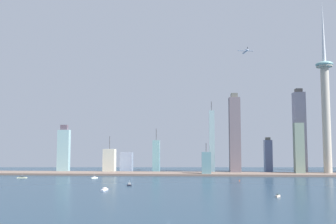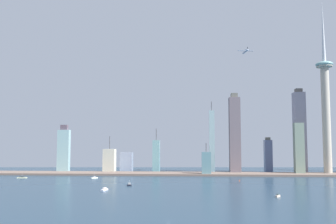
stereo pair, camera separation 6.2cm
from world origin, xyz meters
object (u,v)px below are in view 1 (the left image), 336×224
skyscraper_11 (300,132)px  airplane (245,51)px  skyscraper_5 (64,150)px  skyscraper_8 (212,141)px  channel_buoy_0 (239,180)px  boat_1 (94,178)px  observation_tower (325,99)px  skyscraper_1 (299,149)px  boat_2 (129,185)px  skyscraper_2 (109,161)px  skyscraper_9 (206,164)px  skyscraper_3 (127,162)px  skyscraper_10 (235,135)px  boat_4 (104,189)px  boat_5 (278,196)px  skyscraper_6 (156,156)px  skyscraper_0 (268,156)px  boat_3 (22,177)px

skyscraper_11 → airplane: airplane is taller
skyscraper_5 → skyscraper_8: 326.12m
skyscraper_8 → airplane: size_ratio=4.52×
skyscraper_8 → channel_buoy_0: (34.08, -212.77, -67.09)m
boat_1 → airplane: (292.59, 135.73, 260.70)m
observation_tower → skyscraper_1: bearing=-175.0°
skyscraper_5 → boat_2: (186.29, -246.59, -46.54)m
skyscraper_2 → skyscraper_8: skyscraper_8 is taller
skyscraper_2 → skyscraper_11: size_ratio=0.44×
skyscraper_2 → skyscraper_9: bearing=-14.8°
skyscraper_9 → boat_2: size_ratio=7.29×
skyscraper_3 → skyscraper_9: (173.78, -84.10, 1.42)m
skyscraper_3 → skyscraper_10: (235.63, -34.13, 59.91)m
boat_4 → boat_5: bearing=91.2°
skyscraper_6 → channel_buoy_0: size_ratio=32.84×
skyscraper_2 → skyscraper_5: skyscraper_5 is taller
observation_tower → boat_4: size_ratio=24.25×
skyscraper_1 → boat_5: size_ratio=13.37×
boat_4 → boat_1: bearing=-147.2°
skyscraper_0 → skyscraper_6: size_ratio=0.79×
skyscraper_8 → boat_3: 400.24m
boat_4 → skyscraper_9: bearing=164.1°
skyscraper_1 → skyscraper_10: bearing=168.9°
skyscraper_10 → skyscraper_5: bearing=179.6°
skyscraper_3 → skyscraper_10: bearing=-8.2°
skyscraper_10 → boat_1: size_ratio=12.97×
skyscraper_9 → skyscraper_6: bearing=140.9°
boat_4 → channel_buoy_0: bearing=139.2°
boat_4 → boat_3: bearing=-118.0°
skyscraper_10 → boat_5: size_ratio=21.69×
skyscraper_11 → boat_4: bearing=-137.3°
skyscraper_6 → boat_1: skyscraper_6 is taller
skyscraper_3 → skyscraper_5: bearing=-166.5°
skyscraper_8 → airplane: airplane is taller
skyscraper_3 → skyscraper_6: 67.62m
skyscraper_1 → channel_buoy_0: size_ratio=35.64×
skyscraper_3 → skyscraper_5: 138.49m
skyscraper_11 → boat_4: skyscraper_11 is taller
boat_5 → boat_2: bearing=-80.8°
skyscraper_9 → skyscraper_11: skyscraper_11 is taller
skyscraper_1 → boat_5: (-114.87, -324.57, -50.55)m
boat_3 → airplane: size_ratio=0.51×
skyscraper_0 → skyscraper_6: skyscraper_6 is taller
boat_4 → skyscraper_1: bearing=143.7°
skyscraper_1 → channel_buoy_0: 201.36m
boat_3 → skyscraper_10: bearing=-169.2°
skyscraper_9 → boat_5: (71.87, -299.12, -21.54)m
skyscraper_5 → boat_1: bearing=-51.3°
skyscraper_8 → boat_3: bearing=-152.9°
skyscraper_8 → skyscraper_3: bearing=-175.5°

